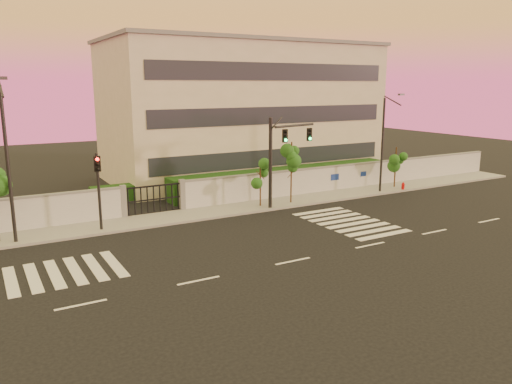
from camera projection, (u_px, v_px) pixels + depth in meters
ground at (293, 261)px, 24.40m from camera, size 120.00×120.00×0.00m
sidewalk at (205, 213)px, 33.29m from camera, size 60.00×3.00×0.15m
perimeter_wall at (197, 194)px, 34.41m from camera, size 60.00×0.36×2.20m
hedge_row at (196, 189)px, 37.30m from camera, size 41.00×4.25×1.80m
institutional_building at (242, 110)px, 46.13m from camera, size 24.40×12.40×12.25m
road_markings at (229, 245)px, 26.82m from camera, size 57.00×7.62×0.02m
street_tree_d at (260, 173)px, 34.56m from camera, size 1.30×1.03×3.35m
street_tree_e at (292, 159)px, 35.37m from camera, size 1.35×1.07×4.51m
street_tree_f at (396, 158)px, 41.04m from camera, size 1.41×1.12×3.45m
traffic_signal_main at (281, 151)px, 34.07m from camera, size 3.96×1.12×6.32m
traffic_signal_secondary at (98, 182)px, 28.68m from camera, size 0.36×0.35×4.66m
streetlight_west at (7, 157)px, 25.87m from camera, size 0.53×2.13×8.85m
streetlight_east at (384, 140)px, 38.81m from camera, size 0.47×1.88×7.82m
fire_hydrant at (403, 187)px, 40.39m from camera, size 0.29×0.27×0.74m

